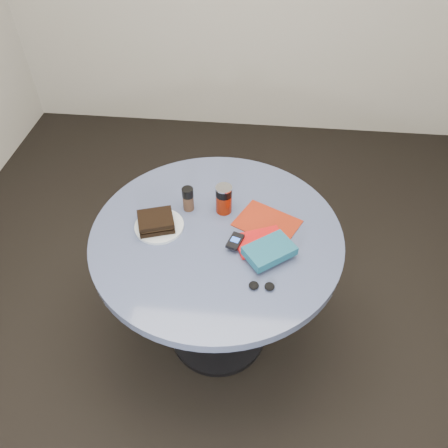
# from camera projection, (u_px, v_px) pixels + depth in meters

# --- Properties ---
(ground) EXTENTS (4.00, 4.00, 0.00)m
(ground) POSITION_uv_depth(u_px,v_px,m) (218.00, 333.00, 2.25)
(ground) COLOR black
(ground) RESTS_ON ground
(table) EXTENTS (1.00, 1.00, 0.75)m
(table) POSITION_uv_depth(u_px,v_px,m) (217.00, 259.00, 1.84)
(table) COLOR black
(table) RESTS_ON ground
(plate) EXTENTS (0.24, 0.24, 0.01)m
(plate) POSITION_uv_depth(u_px,v_px,m) (159.00, 226.00, 1.74)
(plate) COLOR silver
(plate) RESTS_ON table
(sandwich) EXTENTS (0.17, 0.15, 0.05)m
(sandwich) POSITION_uv_depth(u_px,v_px,m) (156.00, 222.00, 1.71)
(sandwich) COLOR black
(sandwich) RESTS_ON plate
(soda_can) EXTENTS (0.07, 0.07, 0.13)m
(soda_can) POSITION_uv_depth(u_px,v_px,m) (224.00, 199.00, 1.77)
(soda_can) COLOR maroon
(soda_can) RESTS_ON table
(pepper_grinder) EXTENTS (0.06, 0.06, 0.11)m
(pepper_grinder) POSITION_uv_depth(u_px,v_px,m) (188.00, 199.00, 1.78)
(pepper_grinder) COLOR #3F291B
(pepper_grinder) RESTS_ON table
(magazine) EXTENTS (0.29, 0.27, 0.00)m
(magazine) POSITION_uv_depth(u_px,v_px,m) (267.00, 223.00, 1.76)
(magazine) COLOR maroon
(magazine) RESTS_ON table
(red_book) EXTENTS (0.22, 0.18, 0.02)m
(red_book) POSITION_uv_depth(u_px,v_px,m) (260.00, 242.00, 1.67)
(red_book) COLOR #B70E0F
(red_book) RESTS_ON magazine
(novel) EXTENTS (0.21, 0.20, 0.03)m
(novel) POSITION_uv_depth(u_px,v_px,m) (269.00, 251.00, 1.61)
(novel) COLOR navy
(novel) RESTS_ON red_book
(mp3_player) EXTENTS (0.07, 0.09, 0.01)m
(mp3_player) POSITION_uv_depth(u_px,v_px,m) (235.00, 241.00, 1.66)
(mp3_player) COLOR black
(mp3_player) RESTS_ON red_book
(headphones) EXTENTS (0.09, 0.04, 0.02)m
(headphones) POSITION_uv_depth(u_px,v_px,m) (262.00, 286.00, 1.53)
(headphones) COLOR black
(headphones) RESTS_ON table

